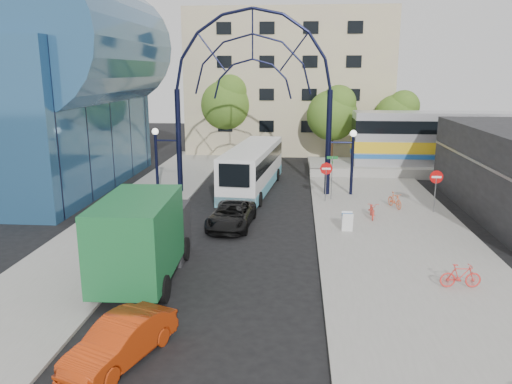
# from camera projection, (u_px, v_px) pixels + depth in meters

# --- Properties ---
(ground) EXTENTS (120.00, 120.00, 0.00)m
(ground) POSITION_uv_depth(u_px,v_px,m) (223.00, 276.00, 20.45)
(ground) COLOR black
(ground) RESTS_ON ground
(sidewalk_east) EXTENTS (8.00, 56.00, 0.12)m
(sidewalk_east) POSITION_uv_depth(u_px,v_px,m) (402.00, 246.00, 23.67)
(sidewalk_east) COLOR gray
(sidewalk_east) RESTS_ON ground
(plaza_west) EXTENTS (5.00, 50.00, 0.12)m
(plaza_west) POSITION_uv_depth(u_px,v_px,m) (119.00, 226.00, 26.77)
(plaza_west) COLOR gray
(plaza_west) RESTS_ON ground
(gateway_arch) EXTENTS (13.64, 0.44, 12.10)m
(gateway_arch) POSITION_uv_depth(u_px,v_px,m) (253.00, 65.00, 31.98)
(gateway_arch) COLOR black
(gateway_arch) RESTS_ON ground
(stop_sign) EXTENTS (0.80, 0.07, 2.50)m
(stop_sign) POSITION_uv_depth(u_px,v_px,m) (326.00, 172.00, 31.21)
(stop_sign) COLOR slate
(stop_sign) RESTS_ON sidewalk_east
(do_not_enter_sign) EXTENTS (0.76, 0.07, 2.48)m
(do_not_enter_sign) POSITION_uv_depth(u_px,v_px,m) (436.00, 181.00, 28.78)
(do_not_enter_sign) COLOR slate
(do_not_enter_sign) RESTS_ON sidewalk_east
(street_name_sign) EXTENTS (0.70, 0.70, 2.80)m
(street_name_sign) POSITION_uv_depth(u_px,v_px,m) (332.00, 168.00, 31.73)
(street_name_sign) COLOR slate
(street_name_sign) RESTS_ON sidewalk_east
(sandwich_board) EXTENTS (0.55, 0.61, 0.99)m
(sandwich_board) POSITION_uv_depth(u_px,v_px,m) (347.00, 219.00, 25.61)
(sandwich_board) COLOR white
(sandwich_board) RESTS_ON sidewalk_east
(transit_hall) EXTENTS (16.50, 18.00, 14.50)m
(transit_hall) POSITION_uv_depth(u_px,v_px,m) (35.00, 93.00, 34.62)
(transit_hall) COLOR #275279
(transit_hall) RESTS_ON ground
(apartment_block) EXTENTS (20.00, 12.10, 14.00)m
(apartment_block) POSITION_uv_depth(u_px,v_px,m) (289.00, 82.00, 52.49)
(apartment_block) COLOR #C7BC8A
(apartment_block) RESTS_ON ground
(train_platform) EXTENTS (32.00, 5.00, 0.80)m
(train_platform) POSITION_uv_depth(u_px,v_px,m) (509.00, 170.00, 40.05)
(train_platform) COLOR gray
(train_platform) RESTS_ON ground
(tree_north_a) EXTENTS (4.48, 4.48, 7.00)m
(tree_north_a) POSITION_uv_depth(u_px,v_px,m) (334.00, 112.00, 43.97)
(tree_north_a) COLOR #382314
(tree_north_a) RESTS_ON ground
(tree_north_b) EXTENTS (5.12, 5.12, 8.00)m
(tree_north_b) POSITION_uv_depth(u_px,v_px,m) (228.00, 101.00, 48.49)
(tree_north_b) COLOR #382314
(tree_north_b) RESTS_ON ground
(tree_north_c) EXTENTS (4.16, 4.16, 6.50)m
(tree_north_c) POSITION_uv_depth(u_px,v_px,m) (398.00, 115.00, 45.51)
(tree_north_c) COLOR #382314
(tree_north_c) RESTS_ON ground
(city_bus) EXTENTS (3.65, 11.52, 3.11)m
(city_bus) POSITION_uv_depth(u_px,v_px,m) (253.00, 168.00, 34.63)
(city_bus) COLOR silver
(city_bus) RESTS_ON ground
(green_truck) EXTENTS (2.94, 7.10, 3.54)m
(green_truck) POSITION_uv_depth(u_px,v_px,m) (144.00, 236.00, 19.87)
(green_truck) COLOR black
(green_truck) RESTS_ON ground
(black_suv) EXTENTS (2.43, 4.80, 1.30)m
(black_suv) POSITION_uv_depth(u_px,v_px,m) (231.00, 215.00, 26.66)
(black_suv) COLOR black
(black_suv) RESTS_ON ground
(red_sedan) EXTENTS (2.62, 4.09, 1.27)m
(red_sedan) POSITION_uv_depth(u_px,v_px,m) (121.00, 341.00, 14.31)
(red_sedan) COLOR #B4310B
(red_sedan) RESTS_ON ground
(bike_near_a) EXTENTS (0.70, 1.78, 0.92)m
(bike_near_a) POSITION_uv_depth(u_px,v_px,m) (372.00, 210.00, 28.01)
(bike_near_a) COLOR #E83C2E
(bike_near_a) RESTS_ON sidewalk_east
(bike_near_b) EXTENTS (0.93, 1.61, 0.93)m
(bike_near_b) POSITION_uv_depth(u_px,v_px,m) (395.00, 200.00, 30.03)
(bike_near_b) COLOR #ED5F2F
(bike_near_b) RESTS_ON sidewalk_east
(bike_far_b) EXTENTS (1.59, 0.55, 0.94)m
(bike_far_b) POSITION_uv_depth(u_px,v_px,m) (461.00, 276.00, 18.93)
(bike_far_b) COLOR red
(bike_far_b) RESTS_ON sidewalk_east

